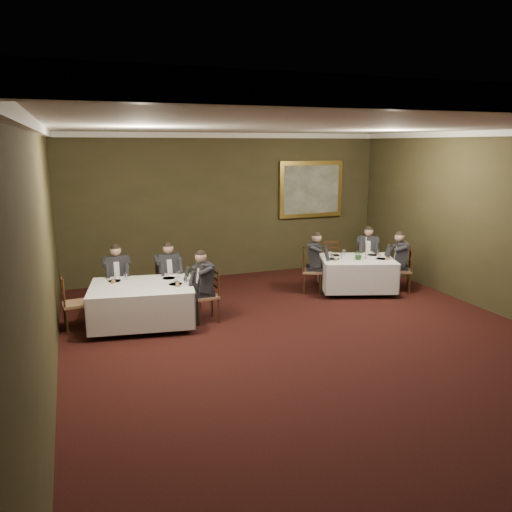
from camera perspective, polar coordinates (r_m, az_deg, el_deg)
ground at (r=8.29m, az=7.46°, el=-10.46°), size 10.00×10.00×0.00m
ceiling at (r=7.63m, az=8.24°, el=14.48°), size 8.00×10.00×0.10m
back_wall at (r=12.35m, az=-3.22°, el=5.73°), size 8.00×0.10×3.50m
left_wall at (r=6.88m, az=-23.00°, el=-0.89°), size 0.10×10.00×3.50m
crown_molding at (r=7.63m, az=8.23°, el=14.03°), size 8.00×10.00×0.12m
table_main at (r=11.34m, az=11.43°, el=-1.82°), size 1.91×1.67×0.67m
table_second at (r=9.31m, az=-12.86°, el=-5.11°), size 2.04×1.67×0.67m
chair_main_backleft at (r=12.07m, az=8.56°, el=-1.63°), size 0.57×0.56×1.00m
chair_main_backright at (r=12.25m, az=12.51°, el=-1.59°), size 0.59×0.58×1.00m
diner_main_backright at (r=12.19m, az=12.57°, el=-0.56°), size 0.58×0.61×1.35m
chair_main_endleft at (r=11.20m, az=6.35°, el=-2.70°), size 0.57×0.58×1.00m
diner_main_endleft at (r=11.14m, az=6.44°, el=-1.57°), size 0.60×0.57×1.35m
chair_main_endright at (r=11.65m, az=16.25°, el=-2.54°), size 0.59×0.59×1.00m
diner_main_endright at (r=11.59m, az=16.27°, el=-1.45°), size 0.62×0.59×1.35m
chair_sec_backleft at (r=10.28m, az=-15.48°, el=-4.51°), size 0.45×0.43×1.00m
diner_sec_backleft at (r=10.21m, az=-15.55°, el=-3.30°), size 0.43×0.49×1.35m
chair_sec_backright at (r=10.25m, az=-9.96°, el=-4.28°), size 0.47×0.46×1.00m
diner_sec_backright at (r=10.18m, az=-9.99°, el=-3.07°), size 0.44×0.51×1.35m
chair_sec_endright at (r=9.39m, az=-5.65°, el=-5.74°), size 0.44×0.45×1.00m
diner_sec_endright at (r=9.32m, az=-5.75°, el=-4.42°), size 0.49×0.43×1.35m
chair_sec_endleft at (r=9.46m, az=-19.92°, el=-6.32°), size 0.46×0.48×1.00m
centerpiece at (r=11.13m, az=11.67°, el=0.23°), size 0.26×0.23×0.25m
candlestick at (r=11.28m, az=12.41°, el=0.65°), size 0.07×0.07×0.50m
place_setting_table_main at (r=11.54m, az=9.22°, el=0.29°), size 0.33×0.31×0.14m
place_setting_table_second at (r=9.64m, az=-15.57°, el=-2.50°), size 0.33×0.31×0.14m
painting at (r=13.09m, az=6.30°, el=7.58°), size 1.77×0.09×1.45m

